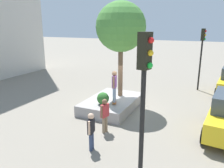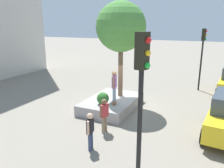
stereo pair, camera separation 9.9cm
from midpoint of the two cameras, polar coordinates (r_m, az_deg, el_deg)
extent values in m
plane|color=gray|center=(13.65, 1.42, -5.86)|extent=(120.00, 120.00, 0.00)
cube|color=gray|center=(13.32, -0.21, -5.00)|extent=(4.00, 2.64, 0.60)
cylinder|color=brown|center=(13.42, 1.95, 3.85)|extent=(0.28, 0.28, 3.32)
sphere|color=#4C8C3D|center=(13.17, 2.05, 14.38)|extent=(2.87, 2.87, 2.87)
sphere|color=#2D6628|center=(12.25, -2.54, -3.68)|extent=(0.67, 0.67, 0.67)
cube|color=brown|center=(12.51, 0.38, -4.57)|extent=(0.82, 0.51, 0.02)
sphere|color=beige|center=(12.77, 0.02, -4.33)|extent=(0.06, 0.06, 0.06)
sphere|color=beige|center=(12.76, 0.78, -4.34)|extent=(0.06, 0.06, 0.06)
sphere|color=beige|center=(12.28, -0.04, -5.12)|extent=(0.06, 0.06, 0.06)
sphere|color=beige|center=(12.28, 0.75, -5.13)|extent=(0.06, 0.06, 0.06)
cylinder|color=#8C9EB7|center=(12.28, 0.30, -2.86)|extent=(0.15, 0.15, 0.83)
cylinder|color=#8C9EB7|center=(12.47, 0.46, -2.59)|extent=(0.15, 0.15, 0.83)
cube|color=#8C4C99|center=(12.17, 0.39, 0.60)|extent=(0.50, 0.31, 0.65)
cylinder|color=#9E7251|center=(11.93, 0.18, 0.40)|extent=(0.10, 0.10, 0.61)
cylinder|color=#9E7251|center=(12.40, 0.58, 0.96)|extent=(0.10, 0.10, 0.61)
sphere|color=#9E7251|center=(12.07, 0.39, 2.72)|extent=(0.27, 0.27, 0.27)
cylinder|color=black|center=(16.55, 24.89, -2.20)|extent=(0.75, 0.29, 0.73)
cylinder|color=black|center=(19.21, 25.84, -0.07)|extent=(0.75, 0.29, 0.73)
cylinder|color=black|center=(10.29, 22.10, -12.15)|extent=(0.71, 0.27, 0.70)
cylinder|color=black|center=(12.70, 23.93, -7.15)|extent=(0.71, 0.27, 0.70)
cylinder|color=black|center=(5.91, 6.97, -14.86)|extent=(0.12, 0.12, 3.84)
cube|color=black|center=(5.17, 7.79, 8.34)|extent=(0.33, 0.31, 0.85)
sphere|color=red|center=(5.07, 9.33, 10.94)|extent=(0.14, 0.14, 0.14)
sphere|color=gold|center=(5.09, 9.20, 7.80)|extent=(0.14, 0.14, 0.14)
sphere|color=green|center=(5.13, 9.07, 4.70)|extent=(0.14, 0.14, 0.14)
cylinder|color=black|center=(17.92, 21.34, 4.32)|extent=(0.12, 0.12, 3.72)
cube|color=black|center=(17.68, 22.05, 11.60)|extent=(0.32, 0.28, 0.85)
sphere|color=red|center=(17.64, 22.61, 12.34)|extent=(0.14, 0.14, 0.14)
sphere|color=gold|center=(17.65, 22.52, 11.44)|extent=(0.14, 0.14, 0.14)
sphere|color=green|center=(17.66, 22.43, 10.53)|extent=(0.14, 0.14, 0.14)
cylinder|color=#847056|center=(10.56, -1.79, -10.08)|extent=(0.14, 0.14, 0.77)
cylinder|color=#847056|center=(10.42, -2.41, -10.42)|extent=(0.14, 0.14, 0.77)
cube|color=#B23338|center=(10.22, -2.13, -6.77)|extent=(0.46, 0.26, 0.60)
cylinder|color=brown|center=(10.38, -1.36, -6.31)|extent=(0.09, 0.09, 0.57)
cylinder|color=brown|center=(10.05, -2.93, -7.07)|extent=(0.09, 0.09, 0.57)
sphere|color=brown|center=(10.07, -2.15, -4.52)|extent=(0.25, 0.25, 0.25)
cylinder|color=navy|center=(9.11, -5.76, -14.57)|extent=(0.13, 0.13, 0.74)
cylinder|color=navy|center=(9.26, -5.38, -14.05)|extent=(0.13, 0.13, 0.74)
cube|color=black|center=(8.88, -5.68, -10.60)|extent=(0.44, 0.25, 0.58)
cylinder|color=#D8AD8C|center=(8.69, -6.18, -11.10)|extent=(0.09, 0.09, 0.55)
cylinder|color=#D8AD8C|center=(9.06, -5.20, -9.94)|extent=(0.09, 0.09, 0.55)
sphere|color=#D8AD8C|center=(8.72, -5.75, -8.17)|extent=(0.24, 0.24, 0.24)
camera|label=1|loc=(0.05, -90.22, -0.06)|focal=35.88mm
camera|label=2|loc=(0.05, 89.78, 0.06)|focal=35.88mm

